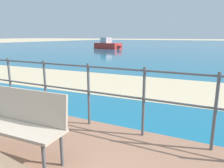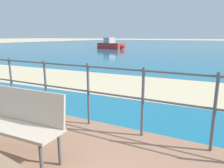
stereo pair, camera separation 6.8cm
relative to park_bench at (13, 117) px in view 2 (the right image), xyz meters
name	(u,v)px [view 2 (the right image)]	position (x,y,z in m)	size (l,w,h in m)	color
sea_water	(212,45)	(0.27, 38.84, -0.59)	(90.00, 90.00, 0.01)	#196B8E
beach_strip	(149,87)	(0.27, 4.74, -0.59)	(54.00, 3.16, 0.01)	beige
park_bench	(13,117)	(0.00, 0.00, 0.00)	(1.47, 0.47, 0.88)	tan
railing_fence	(88,87)	(0.27, 1.29, 0.13)	(5.94, 0.04, 1.08)	#4C5156
boat_mid	(111,45)	(-10.47, 22.52, -0.11)	(4.28, 2.38, 1.39)	red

